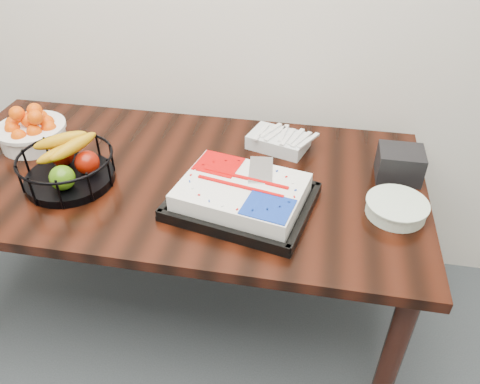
% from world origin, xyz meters
% --- Properties ---
extents(table, '(1.80, 0.90, 0.75)m').
position_xyz_m(table, '(0.00, 2.00, 0.66)').
color(table, black).
rests_on(table, ground).
extents(cake_tray, '(0.51, 0.44, 0.09)m').
position_xyz_m(cake_tray, '(0.28, 1.86, 0.79)').
color(cake_tray, black).
rests_on(cake_tray, table).
extents(tangerine_bowl, '(0.27, 0.27, 0.17)m').
position_xyz_m(tangerine_bowl, '(-0.60, 2.10, 0.82)').
color(tangerine_bowl, white).
rests_on(tangerine_bowl, table).
extents(fruit_basket, '(0.33, 0.33, 0.17)m').
position_xyz_m(fruit_basket, '(-0.34, 1.88, 0.82)').
color(fruit_basket, black).
rests_on(fruit_basket, table).
extents(plate_stack, '(0.20, 0.20, 0.05)m').
position_xyz_m(plate_stack, '(0.78, 1.91, 0.77)').
color(plate_stack, white).
rests_on(plate_stack, table).
extents(fork_bag, '(0.25, 0.20, 0.06)m').
position_xyz_m(fork_bag, '(0.36, 2.25, 0.78)').
color(fork_bag, silver).
rests_on(fork_bag, table).
extents(napkin_box, '(0.16, 0.13, 0.11)m').
position_xyz_m(napkin_box, '(0.80, 2.12, 0.81)').
color(napkin_box, black).
rests_on(napkin_box, table).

